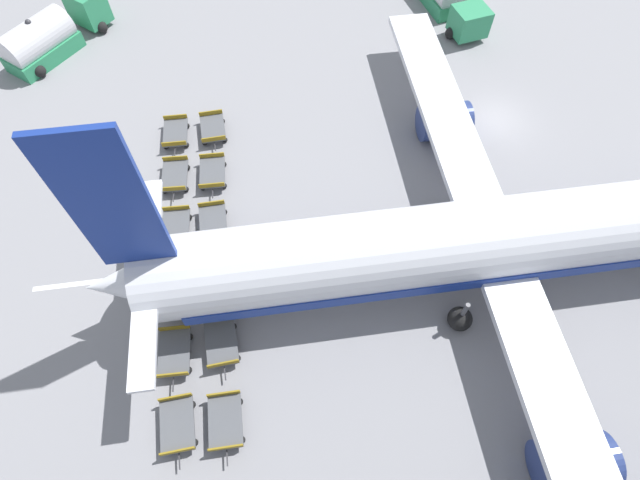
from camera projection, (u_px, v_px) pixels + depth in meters
The scene contains 16 objects.
ground_plane at pixel (496, 119), 34.74m from camera, with size 500.00×500.00×0.00m, color gray.
airplane at pixel (518, 237), 25.71m from camera, with size 40.14×44.22×13.59m.
fuel_tanker_secondary at pixel (51, 35), 37.50m from camera, with size 8.06×8.04×3.25m.
baggage_dolly_row_near_col_a at pixel (176, 133), 33.38m from camera, with size 3.30×1.86×0.92m.
baggage_dolly_row_near_col_b at pixel (175, 176), 31.42m from camera, with size 3.31×1.91×0.92m.
baggage_dolly_row_near_col_c at pixel (176, 228), 29.35m from camera, with size 3.31×1.89×0.92m.
baggage_dolly_row_near_col_d at pixel (174, 282), 27.46m from camera, with size 3.27×1.78×0.92m.
baggage_dolly_row_near_col_e at pixel (175, 353), 25.32m from camera, with size 3.30×1.88×0.92m.
baggage_dolly_row_near_col_f at pixel (178, 425), 23.45m from camera, with size 3.25×1.73×0.92m.
baggage_dolly_row_mid_a_col_a at pixel (213, 129), 33.59m from camera, with size 3.25×1.73×0.92m.
baggage_dolly_row_mid_a_col_b at pixel (213, 173), 31.56m from camera, with size 3.30×1.87×0.92m.
baggage_dolly_row_mid_a_col_c at pixel (213, 223), 29.54m from camera, with size 3.26×1.78×0.92m.
baggage_dolly_row_mid_a_col_d at pixel (217, 280), 27.52m from camera, with size 3.28×1.81×0.92m.
baggage_dolly_row_mid_a_col_e at pixel (221, 343), 25.60m from camera, with size 3.24×1.71×0.92m.
baggage_dolly_row_mid_a_col_f at pixel (225, 421), 23.54m from camera, with size 3.28×1.82×0.92m.
stand_guidance_stripe at pixel (329, 253), 28.97m from camera, with size 2.65×33.33×0.01m.
Camera 1 is at (22.45, -17.35, 24.98)m, focal length 28.00 mm.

